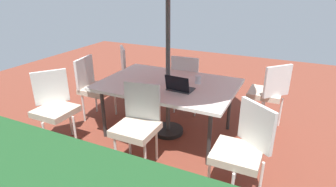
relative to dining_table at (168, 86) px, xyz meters
name	(u,v)px	position (x,y,z in m)	size (l,w,h in m)	color
ground_plane	(168,133)	(0.00, 0.00, -0.73)	(10.00, 10.00, 0.02)	brown
dining_table	(168,86)	(0.00, 0.00, 0.00)	(1.82, 1.26, 0.77)	white
chair_northeast	(54,105)	(1.23, 0.86, -0.17)	(0.58, 0.58, 0.98)	beige
chair_northwest	(242,147)	(-1.19, 0.80, -0.17)	(0.58, 0.58, 0.98)	beige
chair_southeast	(132,70)	(1.14, -0.87, -0.17)	(0.59, 0.58, 0.98)	beige
chair_north	(138,122)	(0.01, 0.79, -0.17)	(0.48, 0.49, 0.98)	beige
chair_southwest	(268,91)	(-1.23, -0.86, -0.17)	(0.59, 0.59, 0.98)	beige
chair_south	(187,81)	(0.02, -0.77, -0.17)	(0.46, 0.47, 0.98)	beige
chair_east	(94,85)	(1.25, 0.05, -0.17)	(0.49, 0.48, 0.98)	beige
laptop	(179,87)	(-0.25, 0.19, 0.10)	(0.33, 0.26, 0.21)	#2D2D33
cup	(198,79)	(-0.37, -0.17, 0.10)	(0.08, 0.08, 0.11)	white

